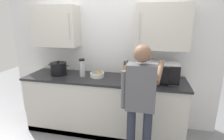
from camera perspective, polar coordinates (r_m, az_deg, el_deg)
back_wall_tiled at (r=3.08m, az=-1.23°, el=7.21°), size 3.72×0.44×2.53m
counter_unit at (r=3.05m, az=-2.60°, el=-11.00°), size 2.59×0.68×0.95m
microwave_oven at (r=2.78m, az=14.84°, el=-0.47°), size 0.51×0.46×0.29m
thermos_flask at (r=2.94m, az=-9.56°, el=0.76°), size 0.09×0.09×0.29m
stock_pot at (r=3.13m, az=-16.74°, el=0.43°), size 0.37×0.27×0.24m
fruit_bowl at (r=2.90m, az=-4.76°, el=-1.43°), size 0.23×0.23×0.09m
knife_block at (r=2.77m, az=4.75°, el=-0.66°), size 0.11×0.15×0.31m
person_figure at (r=2.17m, az=9.11°, el=-9.01°), size 0.51×0.52×1.59m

